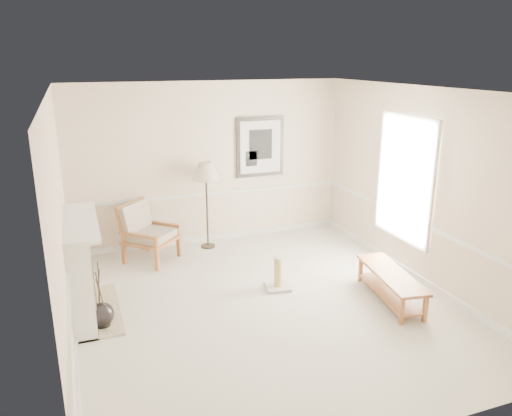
{
  "coord_description": "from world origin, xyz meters",
  "views": [
    {
      "loc": [
        -2.27,
        -5.79,
        3.3
      ],
      "look_at": [
        0.13,
        0.7,
        1.19
      ],
      "focal_mm": 35.0,
      "sensor_mm": 36.0,
      "label": 1
    }
  ],
  "objects_px": {
    "floor_vase": "(102,315)",
    "armchair": "(145,229)",
    "floor_lamp": "(206,173)",
    "scratching_post": "(278,279)",
    "bench": "(391,282)"
  },
  "relations": [
    {
      "from": "floor_vase",
      "to": "armchair",
      "type": "relative_size",
      "value": 0.84
    },
    {
      "from": "scratching_post",
      "to": "floor_lamp",
      "type": "bearing_deg",
      "value": 104.87
    },
    {
      "from": "floor_vase",
      "to": "floor_lamp",
      "type": "relative_size",
      "value": 0.58
    },
    {
      "from": "floor_vase",
      "to": "scratching_post",
      "type": "relative_size",
      "value": 1.82
    },
    {
      "from": "bench",
      "to": "scratching_post",
      "type": "xyz_separation_m",
      "value": [
        -1.35,
        0.88,
        -0.12
      ]
    },
    {
      "from": "floor_lamp",
      "to": "bench",
      "type": "distance_m",
      "value": 3.59
    },
    {
      "from": "floor_vase",
      "to": "scratching_post",
      "type": "bearing_deg",
      "value": 5.78
    },
    {
      "from": "floor_vase",
      "to": "armchair",
      "type": "bearing_deg",
      "value": 67.33
    },
    {
      "from": "floor_lamp",
      "to": "scratching_post",
      "type": "relative_size",
      "value": 3.12
    },
    {
      "from": "armchair",
      "to": "scratching_post",
      "type": "bearing_deg",
      "value": -93.7
    },
    {
      "from": "armchair",
      "to": "floor_lamp",
      "type": "xyz_separation_m",
      "value": [
        1.12,
        0.18,
        0.83
      ]
    },
    {
      "from": "armchair",
      "to": "floor_vase",
      "type": "bearing_deg",
      "value": -158.65
    },
    {
      "from": "armchair",
      "to": "scratching_post",
      "type": "xyz_separation_m",
      "value": [
        1.65,
        -1.81,
        -0.37
      ]
    },
    {
      "from": "floor_lamp",
      "to": "scratching_post",
      "type": "height_order",
      "value": "floor_lamp"
    },
    {
      "from": "bench",
      "to": "floor_lamp",
      "type": "bearing_deg",
      "value": 123.18
    }
  ]
}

